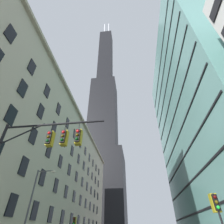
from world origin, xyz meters
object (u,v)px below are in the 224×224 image
object	(u,v)px
traffic_light_near_right	(216,206)
street_lamppost	(34,198)
traffic_light_far_left	(74,223)
traffic_signal_mast	(41,149)

from	to	relation	value
traffic_light_near_right	street_lamppost	xyz separation A→B (m)	(-15.58, 6.09, 1.73)
traffic_light_near_right	street_lamppost	size ratio (longest dim) A/B	0.46
traffic_light_near_right	traffic_light_far_left	xyz separation A→B (m)	(-13.71, 14.73, -0.02)
street_lamppost	traffic_signal_mast	bearing A→B (deg)	-61.62
traffic_signal_mast	traffic_light_near_right	world-z (taller)	traffic_signal_mast
traffic_light_far_left	street_lamppost	xyz separation A→B (m)	(-1.87, -8.64, 1.75)
traffic_light_far_left	traffic_light_near_right	bearing A→B (deg)	-47.05
traffic_signal_mast	street_lamppost	bearing A→B (deg)	118.38
traffic_signal_mast	traffic_light_far_left	xyz separation A→B (m)	(-3.05, 17.75, -3.03)
traffic_signal_mast	traffic_light_near_right	bearing A→B (deg)	15.81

